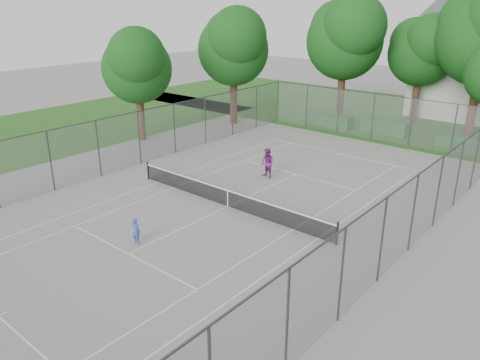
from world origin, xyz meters
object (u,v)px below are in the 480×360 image
Objects in this scene: house at (469,69)px; tennis_net at (228,198)px; woman_player at (267,163)px; girl_player at (136,231)px.

tennis_net is at bearing -95.98° from house.
woman_player reaches higher than tennis_net.
woman_player is (-1.03, 4.80, 0.40)m from tennis_net.
girl_player is at bearing -95.84° from house.
girl_player is 0.68× the size of woman_player.
tennis_net is at bearing -97.08° from girl_player.
tennis_net is 10.38× the size of girl_player.
girl_player is at bearing -73.39° from woman_player.
house reaches higher than tennis_net.
tennis_net is 29.94m from house.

